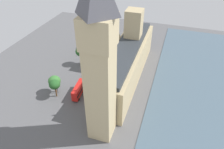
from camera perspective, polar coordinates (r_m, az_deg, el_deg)
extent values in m
plane|color=#565659|center=(101.03, 2.64, -0.41)|extent=(141.47, 141.47, 0.00)
cube|color=#475B6B|center=(99.80, 22.60, -4.04)|extent=(40.75, 127.32, 0.25)
cube|color=tan|center=(96.50, 3.90, 2.88)|extent=(13.02, 59.12, 14.61)
cube|color=tan|center=(102.07, 5.62, 9.30)|extent=(7.33, 7.33, 28.73)
cube|color=#2D3338|center=(92.37, 4.10, 7.11)|extent=(9.89, 56.76, 1.60)
cone|color=tan|center=(116.98, 4.55, 13.61)|extent=(1.20, 1.20, 2.15)
cone|color=tan|center=(109.11, 3.36, 11.89)|extent=(1.20, 1.20, 1.84)
cone|color=tan|center=(101.06, 2.02, 10.31)|extent=(1.20, 1.20, 3.15)
cone|color=tan|center=(93.62, 0.46, 7.91)|extent=(1.20, 1.20, 2.44)
cone|color=tan|center=(86.28, -1.35, 5.29)|extent=(1.20, 1.20, 2.41)
cone|color=tan|center=(79.23, -3.46, 2.22)|extent=(1.20, 1.20, 2.49)
cone|color=tan|center=(72.68, -5.96, -1.54)|extent=(1.20, 1.20, 2.21)
cube|color=tan|center=(64.75, -3.04, -5.72)|extent=(7.60, 7.60, 33.37)
cube|color=tan|center=(53.29, -3.75, 11.40)|extent=(8.36, 8.36, 8.47)
cylinder|color=silver|center=(54.93, -8.05, 11.89)|extent=(0.25, 5.78, 5.78)
torus|color=black|center=(54.93, -8.05, 11.89)|extent=(0.24, 6.02, 6.02)
cylinder|color=silver|center=(56.99, -2.14, 13.12)|extent=(5.78, 0.25, 5.78)
torus|color=black|center=(56.99, -2.14, 13.12)|extent=(6.02, 0.24, 6.02)
cube|color=navy|center=(119.57, -2.26, 6.24)|extent=(2.12, 4.46, 0.75)
cube|color=black|center=(119.05, -2.30, 6.48)|extent=(1.68, 2.54, 0.65)
cylinder|color=black|center=(121.11, -2.45, 6.44)|extent=(0.30, 0.70, 0.68)
cylinder|color=black|center=(120.73, -1.71, 6.35)|extent=(0.30, 0.70, 0.68)
cylinder|color=black|center=(118.80, -2.81, 5.80)|extent=(0.30, 0.70, 0.68)
cylinder|color=black|center=(118.41, -2.06, 5.71)|extent=(0.30, 0.70, 0.68)
cube|color=#19472D|center=(113.57, -2.27, 4.51)|extent=(1.85, 4.13, 0.75)
cube|color=black|center=(113.05, -2.31, 4.77)|extent=(1.51, 2.33, 0.65)
cylinder|color=black|center=(115.04, -2.43, 4.73)|extent=(0.27, 0.69, 0.68)
cylinder|color=black|center=(114.61, -1.69, 4.62)|extent=(0.27, 0.69, 0.68)
cylinder|color=black|center=(112.94, -2.84, 4.08)|extent=(0.27, 0.69, 0.68)
cylinder|color=black|center=(112.50, -2.09, 3.96)|extent=(0.27, 0.69, 0.68)
cube|color=#B7B7BC|center=(107.83, -4.24, 2.57)|extent=(2.23, 4.90, 0.75)
cube|color=black|center=(107.26, -4.29, 2.82)|extent=(1.78, 2.78, 0.65)
cylinder|color=black|center=(109.49, -4.42, 2.89)|extent=(0.30, 0.70, 0.68)
cylinder|color=black|center=(109.02, -3.55, 2.77)|extent=(0.30, 0.70, 0.68)
cylinder|color=black|center=(107.08, -4.92, 2.03)|extent=(0.30, 0.70, 0.68)
cylinder|color=black|center=(106.60, -4.03, 1.91)|extent=(0.30, 0.70, 0.68)
cube|color=gold|center=(100.05, -5.68, -0.47)|extent=(2.08, 4.26, 0.75)
cube|color=black|center=(99.48, -5.74, -0.21)|extent=(1.66, 2.42, 0.65)
cylinder|color=black|center=(101.50, -5.86, -0.15)|extent=(0.30, 0.70, 0.68)
cylinder|color=black|center=(101.04, -4.99, -0.28)|extent=(0.30, 0.70, 0.68)
cylinder|color=black|center=(99.51, -6.35, -1.01)|extent=(0.30, 0.70, 0.68)
cylinder|color=black|center=(99.04, -5.47, -1.15)|extent=(0.30, 0.70, 0.68)
cube|color=red|center=(89.92, -8.95, -4.02)|extent=(3.48, 10.69, 4.20)
cube|color=black|center=(89.87, -8.95, -3.98)|extent=(3.51, 10.30, 0.70)
cylinder|color=black|center=(88.38, -8.94, -6.66)|extent=(0.45, 1.13, 1.10)
cylinder|color=black|center=(89.12, -10.33, -6.41)|extent=(0.45, 1.13, 1.10)
cylinder|color=black|center=(93.51, -7.40, -3.72)|extent=(0.45, 1.13, 1.10)
cylinder|color=black|center=(94.21, -8.73, -3.51)|extent=(0.45, 1.13, 1.10)
cylinder|color=navy|center=(106.25, 0.36, 2.11)|extent=(0.53, 0.53, 1.37)
sphere|color=beige|center=(105.80, 0.37, 2.47)|extent=(0.26, 0.26, 0.26)
cube|color=navy|center=(106.18, 0.52, 2.13)|extent=(0.16, 0.33, 0.25)
cylinder|color=maroon|center=(107.43, 0.59, 2.49)|extent=(0.54, 0.54, 1.28)
sphere|color=beige|center=(107.01, 0.59, 2.83)|extent=(0.25, 0.25, 0.25)
cube|color=#336B60|center=(107.21, 0.51, 2.46)|extent=(0.31, 0.19, 0.23)
cylinder|color=brown|center=(124.34, -5.44, 7.95)|extent=(0.56, 0.56, 3.80)
ellipsoid|color=#2D6628|center=(122.49, -5.55, 9.64)|extent=(5.88, 5.88, 5.00)
cylinder|color=brown|center=(93.82, -14.87, -3.55)|extent=(0.56, 0.56, 3.88)
ellipsoid|color=#387533|center=(91.50, -15.24, -1.68)|extent=(5.14, 5.14, 4.37)
cylinder|color=brown|center=(91.28, -14.81, -4.56)|extent=(0.56, 0.56, 4.50)
ellipsoid|color=#235623|center=(88.85, -15.19, -2.60)|extent=(4.56, 4.56, 3.88)
cylinder|color=brown|center=(109.44, -8.14, 4.02)|extent=(0.56, 0.56, 5.27)
ellipsoid|color=#235623|center=(107.07, -8.35, 6.17)|extent=(5.56, 5.56, 4.73)
cylinder|color=black|center=(92.57, -14.55, -3.56)|extent=(0.18, 0.18, 5.24)
sphere|color=#F2EAC6|center=(90.82, -14.81, -2.14)|extent=(0.56, 0.56, 0.56)
cylinder|color=black|center=(116.23, -6.60, 6.51)|extent=(0.18, 0.18, 6.49)
sphere|color=#F2EAC6|center=(114.56, -6.71, 8.05)|extent=(0.56, 0.56, 0.56)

